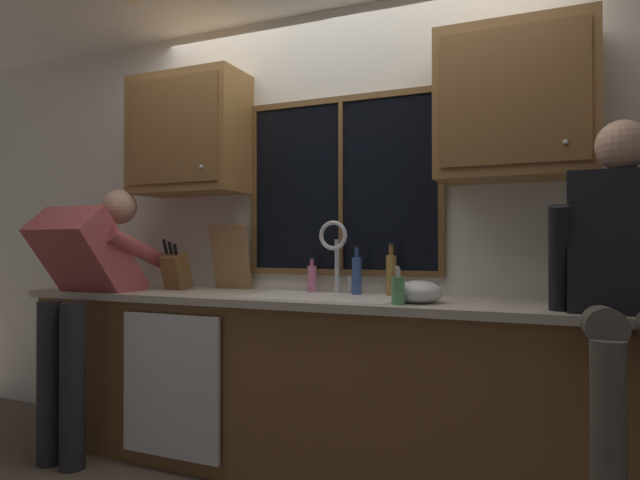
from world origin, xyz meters
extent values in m
cube|color=silver|center=(0.00, 0.06, 1.27)|extent=(5.92, 0.12, 2.55)
cube|color=black|center=(-0.04, -0.01, 1.52)|extent=(1.10, 0.02, 0.95)
cube|color=brown|center=(-0.04, -0.02, 2.02)|extent=(1.17, 0.02, 0.04)
cube|color=brown|center=(-0.04, -0.02, 1.03)|extent=(1.17, 0.02, 0.04)
cube|color=brown|center=(-0.61, -0.02, 1.52)|extent=(0.03, 0.02, 0.95)
cube|color=brown|center=(0.53, -0.02, 1.52)|extent=(0.03, 0.02, 0.95)
cube|color=brown|center=(-0.04, -0.02, 1.52)|extent=(0.02, 0.02, 0.95)
cube|color=brown|center=(0.00, -0.29, 0.44)|extent=(3.52, 0.58, 0.88)
cube|color=beige|center=(0.00, -0.31, 0.90)|extent=(3.58, 0.62, 0.04)
cube|color=white|center=(-0.76, -0.61, 0.46)|extent=(0.60, 0.02, 0.74)
cube|color=olive|center=(-0.98, -0.17, 1.86)|extent=(0.72, 0.33, 0.72)
cube|color=brown|center=(-0.98, -0.34, 1.86)|extent=(0.64, 0.01, 0.62)
sphere|color=#B2B2B7|center=(-0.76, -0.34, 1.63)|extent=(0.02, 0.02, 0.02)
cube|color=olive|center=(0.90, -0.17, 1.86)|extent=(0.72, 0.33, 0.72)
cube|color=brown|center=(0.90, -0.34, 1.86)|extent=(0.64, 0.01, 0.62)
sphere|color=#B2B2B7|center=(1.12, -0.34, 1.63)|extent=(0.02, 0.02, 0.02)
cube|color=white|center=(-0.04, -0.30, 0.91)|extent=(0.80, 0.46, 0.02)
cube|color=beige|center=(-0.24, -0.30, 0.81)|extent=(0.36, 0.42, 0.20)
cube|color=beige|center=(0.16, -0.30, 0.81)|extent=(0.36, 0.42, 0.20)
cube|color=white|center=(-0.04, -0.30, 0.81)|extent=(0.04, 0.42, 0.20)
cylinder|color=silver|center=(-0.04, -0.08, 1.07)|extent=(0.03, 0.03, 0.30)
torus|color=silver|center=(-0.04, -0.14, 1.24)|extent=(0.16, 0.02, 0.16)
cylinder|color=silver|center=(0.04, -0.08, 0.97)|extent=(0.03, 0.03, 0.09)
cylinder|color=#262628|center=(-1.45, -0.76, 0.44)|extent=(0.13, 0.13, 0.88)
cylinder|color=#262628|center=(-1.28, -0.76, 0.44)|extent=(0.13, 0.13, 0.88)
cube|color=#B24C4C|center=(-1.37, -0.58, 1.11)|extent=(0.44, 0.53, 0.59)
sphere|color=tan|center=(-1.37, -0.34, 1.42)|extent=(0.21, 0.21, 0.21)
cylinder|color=#B24C4C|center=(-1.59, -0.40, 1.16)|extent=(0.09, 0.52, 0.26)
cylinder|color=#B24C4C|center=(-1.15, -0.40, 1.16)|extent=(0.09, 0.52, 0.26)
cylinder|color=#595147|center=(1.23, -0.69, 0.90)|extent=(0.14, 0.43, 0.16)
cylinder|color=#595147|center=(1.23, -0.91, 0.65)|extent=(0.11, 0.11, 0.46)
cube|color=black|center=(1.32, -0.47, 1.20)|extent=(0.40, 0.21, 0.56)
sphere|color=tan|center=(1.32, -0.47, 1.58)|extent=(0.20, 0.20, 0.20)
cylinder|color=black|center=(1.09, -0.52, 1.12)|extent=(0.08, 0.20, 0.47)
cube|color=brown|center=(-1.01, -0.25, 1.02)|extent=(0.12, 0.18, 0.25)
cylinder|color=black|center=(-1.04, -0.31, 1.18)|extent=(0.02, 0.05, 0.09)
cylinder|color=black|center=(-1.01, -0.30, 1.17)|extent=(0.02, 0.04, 0.08)
cylinder|color=black|center=(-0.97, -0.30, 1.16)|extent=(0.02, 0.04, 0.06)
cube|color=#997047|center=(-0.73, -0.09, 1.11)|extent=(0.25, 0.10, 0.39)
ellipsoid|color=silver|center=(0.49, -0.39, 0.97)|extent=(0.22, 0.22, 0.11)
cylinder|color=#59A566|center=(0.42, -0.51, 0.98)|extent=(0.06, 0.06, 0.12)
cylinder|color=silver|center=(0.42, -0.51, 1.06)|extent=(0.02, 0.02, 0.04)
cylinder|color=silver|center=(0.42, -0.53, 1.09)|extent=(0.01, 0.04, 0.01)
cylinder|color=pink|center=(-0.19, -0.08, 0.99)|extent=(0.05, 0.05, 0.15)
cylinder|color=#AD5B7A|center=(-0.19, -0.08, 1.09)|extent=(0.02, 0.02, 0.04)
cylinder|color=black|center=(-0.19, -0.08, 1.11)|extent=(0.03, 0.03, 0.01)
cylinder|color=#334C8C|center=(0.09, -0.13, 1.02)|extent=(0.05, 0.05, 0.20)
cylinder|color=navy|center=(0.09, -0.13, 1.15)|extent=(0.02, 0.02, 0.05)
cylinder|color=black|center=(0.09, -0.13, 1.18)|extent=(0.03, 0.03, 0.01)
cylinder|color=olive|center=(0.28, -0.12, 1.03)|extent=(0.06, 0.06, 0.21)
cylinder|color=brown|center=(0.28, -0.12, 1.16)|extent=(0.03, 0.03, 0.05)
cylinder|color=black|center=(0.28, -0.12, 1.19)|extent=(0.03, 0.03, 0.01)
camera|label=1|loc=(1.06, -2.89, 1.19)|focal=30.39mm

